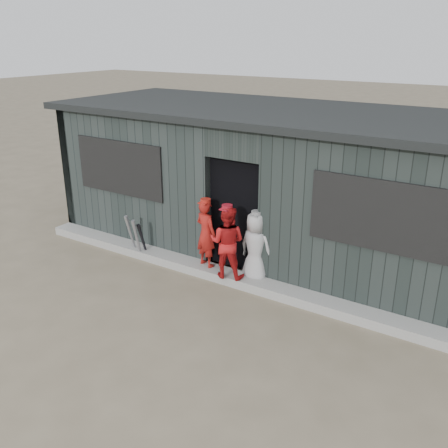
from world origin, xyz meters
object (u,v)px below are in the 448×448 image
Objects in this scene: bat_right at (143,241)px; player_red_left at (206,233)px; bat_mid at (137,240)px; player_grey_back at (256,248)px; player_red_right at (227,242)px; dugout at (274,182)px; bat_left at (131,235)px.

bat_right is 1.37m from player_red_left.
player_red_left is at bearing 10.00° from bat_mid.
player_grey_back is (0.87, 0.16, -0.12)m from player_red_left.
player_red_right is 1.88m from dugout.
player_grey_back is at bearing 7.49° from bat_right.
bat_mid is at bearing 24.38° from player_red_left.
player_red_left is (1.31, 0.13, 0.39)m from bat_right.
player_red_left is at bearing -32.19° from player_red_right.
player_red_left is 0.54m from player_red_right.
dugout is at bearing 42.63° from bat_left.
bat_right is (0.25, 0.03, -0.06)m from bat_left.
player_grey_back is at bearing -155.26° from player_red_left.
player_grey_back is 0.15× the size of dugout.
bat_mid is 0.12m from bat_right.
player_red_right is (1.83, -0.03, 0.40)m from bat_right.
bat_left is at bearing -172.62° from bat_right.
bat_left is at bearing 160.40° from bat_mid.
player_red_right reaches higher than bat_left.
player_red_right is at bearing -0.03° from bat_left.
bat_mid is 2.71m from dugout.
bat_left is at bearing -137.37° from dugout.
dugout reaches higher than player_red_right.
player_red_left is 0.14× the size of dugout.
player_red_left is at bearing 5.58° from bat_right.
bat_mid reaches higher than bat_right.
bat_right is at bearing 7.38° from bat_left.
player_grey_back is at bearing -152.33° from player_red_right.
bat_right is (0.03, 0.11, -0.05)m from bat_mid.
dugout reaches higher than bat_left.
bat_right is 1.87m from player_red_right.
bat_mid is (0.22, -0.08, -0.01)m from bat_left.
bat_left is 1.60m from player_red_left.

